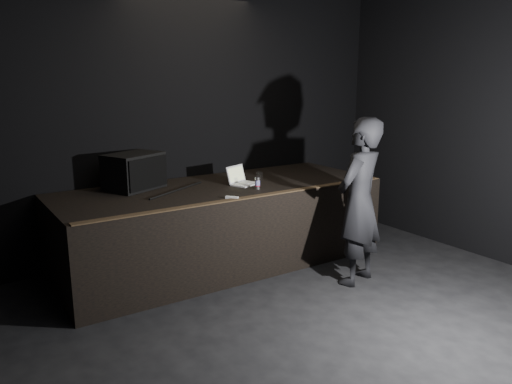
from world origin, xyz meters
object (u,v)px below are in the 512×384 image
object	(u,v)px
stage_monitor	(134,171)
person	(359,202)
laptop	(241,179)
beer_can	(257,183)
stage_riser	(221,225)

from	to	relation	value
stage_monitor	person	xyz separation A→B (m)	(1.94, -1.79, -0.27)
stage_monitor	laptop	bearing A→B (deg)	-45.37
laptop	beer_can	size ratio (longest dim) A/B	2.87
beer_can	laptop	bearing A→B (deg)	92.50
stage_monitor	beer_can	world-z (taller)	stage_monitor
stage_riser	stage_monitor	bearing A→B (deg)	156.19
stage_riser	beer_can	distance (m)	0.75
stage_riser	person	xyz separation A→B (m)	(1.00, -1.37, 0.45)
stage_riser	beer_can	bearing A→B (deg)	-54.66
stage_riser	person	size ratio (longest dim) A/B	2.11
laptop	beer_can	distance (m)	0.35
stage_monitor	beer_can	xyz separation A→B (m)	(1.22, -0.81, -0.14)
laptop	beer_can	xyz separation A→B (m)	(0.02, -0.35, 0.01)
laptop	beer_can	world-z (taller)	laptop
stage_riser	beer_can	xyz separation A→B (m)	(0.28, -0.40, 0.57)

